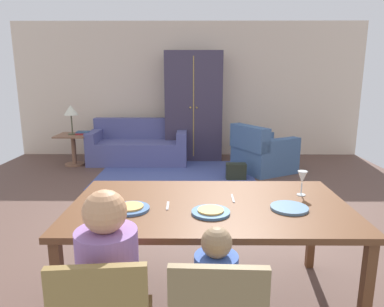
# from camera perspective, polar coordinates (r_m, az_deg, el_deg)

# --- Properties ---
(ground_plane) EXTENTS (7.08, 6.24, 0.02)m
(ground_plane) POSITION_cam_1_polar(r_m,az_deg,el_deg) (4.40, -1.09, -9.24)
(ground_plane) COLOR brown
(back_wall) EXTENTS (7.08, 0.10, 2.70)m
(back_wall) POSITION_cam_1_polar(r_m,az_deg,el_deg) (7.26, -0.51, 10.40)
(back_wall) COLOR beige
(back_wall) RESTS_ON ground_plane
(dining_table) EXTENTS (1.92, 1.07, 0.76)m
(dining_table) POSITION_cam_1_polar(r_m,az_deg,el_deg) (2.46, 2.89, -9.61)
(dining_table) COLOR brown
(dining_table) RESTS_ON ground_plane
(plate_near_man) EXTENTS (0.25, 0.25, 0.02)m
(plate_near_man) POSITION_cam_1_polar(r_m,az_deg,el_deg) (2.36, -10.06, -8.93)
(plate_near_man) COLOR #466EA3
(plate_near_man) RESTS_ON dining_table
(pizza_near_man) EXTENTS (0.17, 0.17, 0.01)m
(pizza_near_man) POSITION_cam_1_polar(r_m,az_deg,el_deg) (2.35, -10.07, -8.59)
(pizza_near_man) COLOR #DAA24F
(pizza_near_man) RESTS_ON plate_near_man
(plate_near_child) EXTENTS (0.25, 0.25, 0.02)m
(plate_near_child) POSITION_cam_1_polar(r_m,az_deg,el_deg) (2.27, 3.11, -9.65)
(plate_near_child) COLOR teal
(plate_near_child) RESTS_ON dining_table
(pizza_near_child) EXTENTS (0.17, 0.17, 0.01)m
(pizza_near_child) POSITION_cam_1_polar(r_m,az_deg,el_deg) (2.26, 3.11, -9.30)
(pizza_near_child) COLOR #DDA651
(pizza_near_child) RESTS_ON plate_near_child
(plate_near_woman) EXTENTS (0.25, 0.25, 0.02)m
(plate_near_woman) POSITION_cam_1_polar(r_m,az_deg,el_deg) (2.42, 15.74, -8.62)
(plate_near_woman) COLOR #587EA0
(plate_near_woman) RESTS_ON dining_table
(wine_glass) EXTENTS (0.07, 0.07, 0.19)m
(wine_glass) POSITION_cam_1_polar(r_m,az_deg,el_deg) (2.68, 17.71, -3.88)
(wine_glass) COLOR silver
(wine_glass) RESTS_ON dining_table
(fork) EXTENTS (0.02, 0.15, 0.01)m
(fork) POSITION_cam_1_polar(r_m,az_deg,el_deg) (2.39, -4.03, -8.58)
(fork) COLOR silver
(fork) RESTS_ON dining_table
(knife) EXTENTS (0.02, 0.17, 0.01)m
(knife) POSITION_cam_1_polar(r_m,az_deg,el_deg) (2.54, 6.74, -7.34)
(knife) COLOR silver
(knife) RESTS_ON dining_table
(person_man) EXTENTS (0.30, 0.41, 1.11)m
(person_man) POSITION_cam_1_polar(r_m,az_deg,el_deg) (1.96, -13.19, -22.38)
(person_man) COLOR #322C4B
(person_man) RESTS_ON ground_plane
(area_rug) EXTENTS (2.60, 1.80, 0.01)m
(area_rug) POSITION_cam_1_polar(r_m,az_deg,el_deg) (5.93, -2.72, -3.31)
(area_rug) COLOR #44518D
(area_rug) RESTS_ON ground_plane
(couch) EXTENTS (1.84, 0.86, 0.82)m
(couch) POSITION_cam_1_polar(r_m,az_deg,el_deg) (6.77, -8.68, 1.16)
(couch) COLOR #51538A
(couch) RESTS_ON ground_plane
(armchair) EXTENTS (1.16, 1.16, 0.82)m
(armchair) POSITION_cam_1_polar(r_m,az_deg,el_deg) (6.13, 11.46, 0.01)
(armchair) COLOR #415F8A
(armchair) RESTS_ON ground_plane
(armoire) EXTENTS (1.10, 0.59, 2.10)m
(armoire) POSITION_cam_1_polar(r_m,az_deg,el_deg) (6.89, 0.26, 7.79)
(armoire) COLOR #3A3146
(armoire) RESTS_ON ground_plane
(side_table) EXTENTS (0.56, 0.56, 0.58)m
(side_table) POSITION_cam_1_polar(r_m,az_deg,el_deg) (6.80, -18.96, 1.31)
(side_table) COLOR brown
(side_table) RESTS_ON ground_plane
(table_lamp) EXTENTS (0.26, 0.26, 0.54)m
(table_lamp) POSITION_cam_1_polar(r_m,az_deg,el_deg) (6.71, -19.34, 6.60)
(table_lamp) COLOR #4B4C35
(table_lamp) RESTS_ON side_table
(book_lower) EXTENTS (0.22, 0.16, 0.03)m
(book_lower) POSITION_cam_1_polar(r_m,az_deg,el_deg) (6.70, -17.60, 3.13)
(book_lower) COLOR maroon
(book_lower) RESTS_ON side_table
(book_upper) EXTENTS (0.22, 0.16, 0.03)m
(book_upper) POSITION_cam_1_polar(r_m,az_deg,el_deg) (6.72, -17.53, 3.40)
(book_upper) COLOR #35577E
(book_upper) RESTS_ON book_lower
(handbag) EXTENTS (0.32, 0.16, 0.26)m
(handbag) POSITION_cam_1_polar(r_m,az_deg,el_deg) (5.64, 7.26, -2.91)
(handbag) COLOR #262A1D
(handbag) RESTS_ON ground_plane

